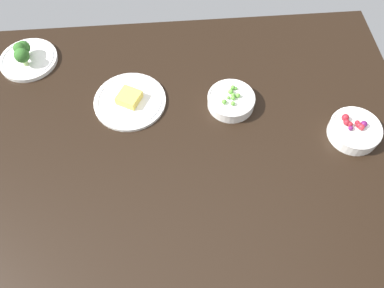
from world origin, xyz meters
The scene contains 5 objects.
dining_table centered at (0.00, 0.00, 2.00)cm, with size 135.20×107.62×4.00cm, color black.
bowl_peas centered at (-13.31, -14.60, 6.15)cm, with size 14.68×14.68×5.10cm.
bowl_berries centered at (-47.78, -0.57, 6.37)cm, with size 15.03×15.03×6.02cm.
plate_broccoli centered at (52.08, -38.07, 6.14)cm, with size 19.01×19.01×8.00cm.
plate_cheese centered at (18.01, -18.10, 4.89)cm, with size 22.49×22.49×3.76cm.
Camera 1 is at (4.65, 56.35, 99.75)cm, focal length 35.70 mm.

